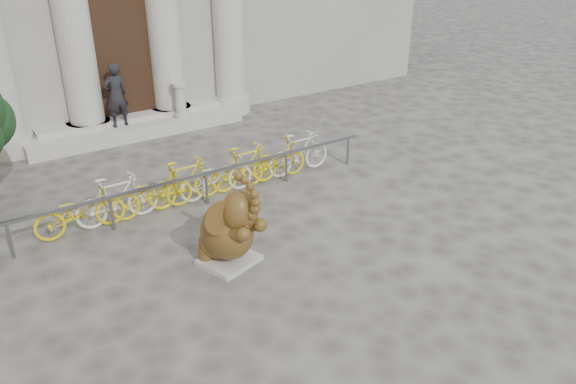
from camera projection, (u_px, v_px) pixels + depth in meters
ground at (356, 307)px, 8.66m from camera, size 80.00×80.00×0.00m
entrance_steps at (138, 128)px, 15.60m from camera, size 6.00×1.20×0.36m
elephant_statue at (229, 230)px, 9.50m from camera, size 1.19×1.42×1.80m
bike_rack at (200, 178)px, 11.80m from camera, size 8.00×0.53×1.00m
pedestrian at (116, 95)px, 14.84m from camera, size 0.67×0.48×1.72m
balustrade_post at (180, 101)px, 15.70m from camera, size 0.40×0.40×0.99m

